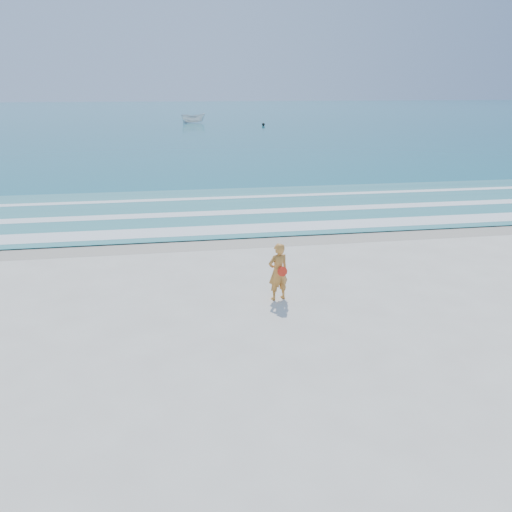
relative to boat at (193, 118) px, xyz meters
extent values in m
plane|color=silver|center=(-1.48, -74.76, -0.78)|extent=(400.00, 400.00, 0.00)
cube|color=#B2A893|center=(-1.48, -65.76, -0.78)|extent=(400.00, 2.40, 0.00)
cube|color=#19727F|center=(-1.48, 30.24, -0.76)|extent=(400.00, 190.00, 0.04)
cube|color=#59B7AD|center=(-1.48, -60.76, -0.74)|extent=(400.00, 10.00, 0.01)
cube|color=white|center=(-1.48, -64.46, -0.73)|extent=(400.00, 1.40, 0.01)
cube|color=white|center=(-1.48, -61.56, -0.73)|extent=(400.00, 0.90, 0.01)
cube|color=white|center=(-1.48, -58.26, -0.73)|extent=(400.00, 0.60, 0.01)
imported|color=silver|center=(0.00, 0.00, 0.00)|extent=(3.95, 1.74, 1.49)
sphere|color=black|center=(10.03, -8.34, -0.52)|extent=(0.45, 0.45, 0.45)
imported|color=#CA7D2F|center=(-1.10, -71.66, 0.03)|extent=(0.68, 0.55, 1.63)
cylinder|color=red|center=(-1.02, -71.84, 0.10)|extent=(0.27, 0.08, 0.27)
camera|label=1|loc=(-3.83, -84.21, 4.86)|focal=35.00mm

